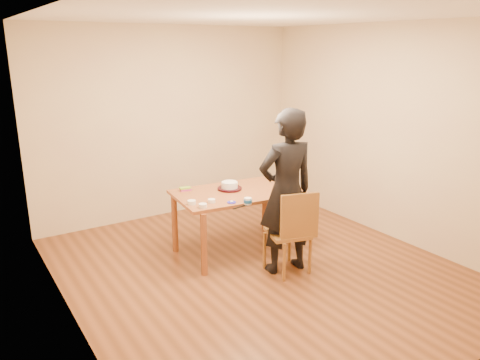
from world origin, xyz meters
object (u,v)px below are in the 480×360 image
dining_table (238,193)px  cake_plate (230,189)px  person (286,192)px  cake (230,185)px  dining_chair (288,233)px

dining_table → cake_plate: (-0.04, 0.12, 0.03)m
person → cake: bearing=-70.6°
dining_table → cake: cake is taller
dining_table → person: bearing=-72.3°
cake_plate → cake: bearing=0.0°
dining_table → dining_chair: (0.15, -0.78, -0.28)m
cake → person: (0.19, -0.85, 0.10)m
dining_table → dining_chair: bearing=-73.0°
dining_table → person: (0.15, -0.73, 0.18)m
dining_table → dining_chair: 0.84m
cake → dining_chair: bearing=-77.8°
dining_chair → cake_plate: cake_plate is taller
cake_plate → dining_chair: bearing=-77.8°
dining_chair → cake: cake is taller
dining_chair → cake_plate: 0.96m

